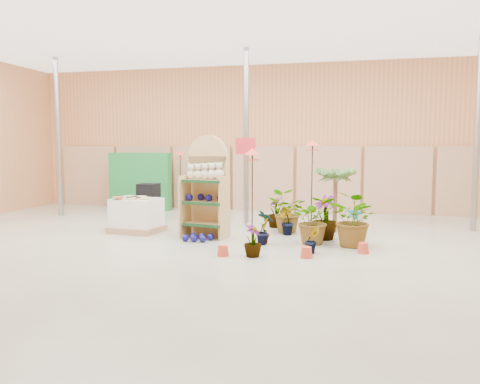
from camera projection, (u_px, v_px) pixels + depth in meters
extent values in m
cube|color=gray|center=(207.00, 254.00, 8.92)|extent=(15.00, 12.00, 0.10)
cube|color=white|center=(205.00, 5.00, 8.47)|extent=(15.00, 12.00, 0.10)
cube|color=#B77649|center=(264.00, 138.00, 14.56)|extent=(15.00, 0.10, 4.50)
cylinder|color=gray|center=(58.00, 137.00, 13.33)|extent=(0.14, 0.14, 4.50)
cylinder|color=gray|center=(477.00, 135.00, 10.84)|extent=(0.14, 0.14, 4.50)
cylinder|color=gray|center=(246.00, 136.00, 12.09)|extent=(0.14, 0.14, 4.50)
cube|color=#A57C5D|center=(90.00, 176.00, 15.91)|extent=(1.90, 0.06, 2.00)
cube|color=#A57C5D|center=(144.00, 177.00, 15.46)|extent=(1.90, 0.06, 2.00)
cube|color=#A57C5D|center=(202.00, 177.00, 15.01)|extent=(1.90, 0.06, 2.00)
cube|color=#A57C5D|center=(263.00, 178.00, 14.55)|extent=(1.90, 0.06, 2.00)
cube|color=#A57C5D|center=(328.00, 179.00, 14.10)|extent=(1.90, 0.06, 2.00)
cube|color=#A57C5D|center=(398.00, 181.00, 13.65)|extent=(1.90, 0.06, 2.00)
cube|color=#A57C5D|center=(472.00, 182.00, 13.20)|extent=(1.90, 0.06, 2.00)
cube|color=tan|center=(208.00, 196.00, 10.40)|extent=(0.94, 0.24, 1.78)
cylinder|color=tan|center=(208.00, 156.00, 10.32)|extent=(0.94, 0.24, 0.94)
cube|color=tan|center=(205.00, 224.00, 10.20)|extent=(0.98, 0.67, 0.04)
cube|color=#0F3819|center=(201.00, 226.00, 9.94)|extent=(0.89, 0.19, 0.06)
cube|color=tan|center=(204.00, 202.00, 10.15)|extent=(0.98, 0.67, 0.04)
cube|color=#0F3819|center=(201.00, 204.00, 9.90)|extent=(0.89, 0.19, 0.06)
cube|color=tan|center=(204.00, 181.00, 10.11)|extent=(0.98, 0.67, 0.04)
cube|color=#0F3819|center=(200.00, 181.00, 9.85)|extent=(0.89, 0.19, 0.06)
cube|color=tan|center=(185.00, 206.00, 10.26)|extent=(0.13, 0.52, 1.36)
cube|color=tan|center=(224.00, 208.00, 10.06)|extent=(0.13, 0.52, 1.36)
sphere|color=beige|center=(191.00, 175.00, 10.23)|extent=(0.19, 0.19, 0.19)
sphere|color=beige|center=(191.00, 168.00, 10.21)|extent=(0.15, 0.15, 0.15)
sphere|color=beige|center=(198.00, 175.00, 10.19)|extent=(0.20, 0.20, 0.20)
sphere|color=beige|center=(198.00, 167.00, 10.17)|extent=(0.15, 0.15, 0.15)
sphere|color=beige|center=(205.00, 175.00, 10.15)|extent=(0.21, 0.21, 0.21)
sphere|color=beige|center=(205.00, 167.00, 10.14)|extent=(0.15, 0.15, 0.15)
sphere|color=beige|center=(212.00, 175.00, 10.12)|extent=(0.22, 0.22, 0.22)
sphere|color=beige|center=(212.00, 167.00, 10.10)|extent=(0.15, 0.15, 0.15)
sphere|color=beige|center=(219.00, 174.00, 10.08)|extent=(0.23, 0.23, 0.23)
sphere|color=beige|center=(219.00, 166.00, 10.07)|extent=(0.15, 0.15, 0.15)
sphere|color=#0E0D5D|center=(189.00, 197.00, 10.20)|extent=(0.16, 0.16, 0.16)
sphere|color=#0E0D5D|center=(201.00, 197.00, 10.27)|extent=(0.16, 0.16, 0.16)
sphere|color=#0E0D5D|center=(209.00, 198.00, 10.10)|extent=(0.16, 0.16, 0.16)
sphere|color=#0E0D5D|center=(220.00, 198.00, 10.17)|extent=(0.16, 0.16, 0.16)
sphere|color=#0E0D5D|center=(185.00, 238.00, 9.81)|extent=(0.15, 0.15, 0.15)
sphere|color=#0E0D5D|center=(193.00, 236.00, 10.02)|extent=(0.15, 0.15, 0.15)
sphere|color=#0E0D5D|center=(194.00, 238.00, 9.76)|extent=(0.15, 0.15, 0.15)
sphere|color=#0E0D5D|center=(202.00, 237.00, 9.97)|extent=(0.15, 0.15, 0.15)
sphere|color=#0E0D5D|center=(203.00, 239.00, 9.72)|extent=(0.15, 0.15, 0.15)
sphere|color=#0E0D5D|center=(210.00, 237.00, 9.93)|extent=(0.15, 0.15, 0.15)
cube|color=#A57C5D|center=(137.00, 229.00, 10.95)|extent=(1.22, 1.06, 0.14)
cube|color=white|center=(137.00, 212.00, 10.91)|extent=(1.11, 0.96, 0.65)
cylinder|color=tan|center=(125.00, 198.00, 10.80)|extent=(0.37, 0.37, 0.04)
cylinder|color=tan|center=(134.00, 198.00, 10.74)|extent=(0.37, 0.37, 0.04)
cylinder|color=tan|center=(143.00, 199.00, 10.69)|extent=(0.37, 0.37, 0.04)
cylinder|color=tan|center=(130.00, 197.00, 11.06)|extent=(0.37, 0.37, 0.04)
cylinder|color=tan|center=(139.00, 197.00, 11.01)|extent=(0.37, 0.37, 0.04)
cube|color=black|center=(149.00, 211.00, 12.60)|extent=(0.50, 0.50, 0.50)
cube|color=black|center=(149.00, 193.00, 12.55)|extent=(0.50, 0.50, 0.50)
cube|color=black|center=(139.00, 211.00, 12.67)|extent=(0.50, 0.50, 0.50)
cube|color=#1A7231|center=(140.00, 181.00, 14.73)|extent=(2.00, 0.30, 1.80)
cylinder|color=gray|center=(246.00, 182.00, 11.69)|extent=(0.05, 0.05, 2.20)
cube|color=red|center=(246.00, 146.00, 11.57)|extent=(0.50, 0.03, 0.40)
cylinder|color=black|center=(252.00, 201.00, 9.65)|extent=(0.02, 0.02, 1.72)
cylinder|color=#C33F2A|center=(252.00, 160.00, 9.57)|extent=(0.30, 0.30, 0.02)
cone|color=#C33F2A|center=(252.00, 152.00, 9.56)|extent=(0.34, 0.34, 0.14)
cylinder|color=black|center=(312.00, 192.00, 10.68)|extent=(0.02, 0.02, 1.91)
cylinder|color=#C33F2A|center=(312.00, 150.00, 10.59)|extent=(0.30, 0.30, 0.02)
cone|color=#C33F2A|center=(312.00, 143.00, 10.57)|extent=(0.34, 0.34, 0.14)
cylinder|color=black|center=(181.00, 187.00, 13.43)|extent=(0.02, 0.02, 1.65)
cylinder|color=#C33F2A|center=(180.00, 158.00, 13.35)|extent=(0.30, 0.30, 0.02)
cone|color=#C33F2A|center=(180.00, 153.00, 13.33)|extent=(0.34, 0.34, 0.14)
cylinder|color=brown|center=(335.00, 206.00, 10.81)|extent=(0.10, 0.10, 1.26)
imported|color=#3D662B|center=(265.00, 227.00, 9.57)|extent=(0.44, 0.43, 0.70)
imported|color=#3D662B|center=(263.00, 231.00, 9.50)|extent=(0.32, 0.36, 0.56)
imported|color=#3D662B|center=(314.00, 220.00, 9.55)|extent=(1.02, 0.92, 0.99)
imported|color=#3D662B|center=(324.00, 217.00, 10.01)|extent=(0.76, 0.76, 0.97)
imported|color=#3D662B|center=(354.00, 222.00, 10.35)|extent=(0.40, 0.32, 0.66)
imported|color=#3D662B|center=(286.00, 221.00, 10.54)|extent=(0.44, 0.41, 0.63)
imported|color=#3D662B|center=(285.00, 212.00, 10.81)|extent=(0.97, 0.87, 0.98)
imported|color=#3D662B|center=(253.00, 241.00, 8.44)|extent=(0.41, 0.41, 0.58)
imported|color=#3D662B|center=(312.00, 240.00, 8.70)|extent=(0.33, 0.29, 0.51)
imported|color=#3D662B|center=(355.00, 219.00, 9.25)|extent=(1.32, 1.31, 1.11)
imported|color=#3D662B|center=(276.00, 212.00, 11.54)|extent=(0.57, 0.57, 0.76)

